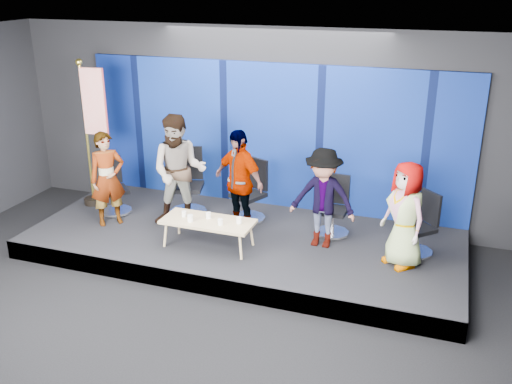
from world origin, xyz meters
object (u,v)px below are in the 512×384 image
panelist_d (323,198)px  chair_d (334,215)px  panelist_e (405,215)px  panelist_c (238,181)px  mug_b (190,218)px  panelist_a (108,179)px  mug_e (239,220)px  mug_a (184,214)px  chair_a (114,195)px  chair_b (188,192)px  flag_stand (93,131)px  panelist_b (179,171)px  chair_e (419,234)px  coffee_table (208,222)px  chair_c (250,200)px  mug_d (220,222)px  mug_c (208,215)px

panelist_d → chair_d: bearing=82.3°
panelist_e → chair_d: bearing=-167.7°
panelist_c → mug_b: 1.04m
panelist_a → mug_e: (2.44, -0.22, -0.31)m
mug_a → panelist_a: bearing=170.4°
chair_a → panelist_c: bearing=-46.5°
chair_b → panelist_c: bearing=-36.2°
mug_a → mug_b: bearing=-38.7°
mug_e → flag_stand: bearing=164.0°
chair_b → panelist_d: (2.54, -0.51, 0.41)m
chair_d → panelist_b: bearing=-166.7°
panelist_b → flag_stand: 1.91m
chair_e → chair_d: bearing=-147.0°
chair_a → flag_stand: flag_stand is taller
chair_d → mug_b: chair_d is taller
coffee_table → mug_b: bearing=-151.9°
chair_e → mug_e: 2.74m
panelist_b → mug_b: (0.54, -0.76, -0.46)m
panelist_b → flag_stand: bearing=154.5°
panelist_b → panelist_e: (3.70, -0.25, -0.16)m
panelist_e → mug_a: (-3.33, -0.37, -0.30)m
chair_c → mug_d: (-0.01, -1.31, 0.14)m
chair_e → mug_a: 3.63m
panelist_a → mug_e: panelist_a is taller
panelist_a → coffee_table: panelist_a is taller
panelist_d → mug_a: bearing=-161.1°
panelist_e → chair_c: bearing=-153.0°
panelist_c → mug_d: (0.01, -0.81, -0.38)m
mug_d → mug_c: bearing=148.2°
panelist_b → chair_d: 2.65m
chair_c → chair_e: size_ratio=1.10×
mug_b → panelist_c: bearing=60.6°
chair_a → mug_e: (2.65, -0.68, 0.17)m
chair_a → panelist_b: 1.51m
mug_d → mug_e: mug_e is taller
panelist_b → mug_d: size_ratio=20.54×
panelist_a → mug_e: size_ratio=15.81×
chair_b → panelist_d: 2.63m
panelist_b → chair_b: bearing=85.6°
chair_d → coffee_table: 2.08m
chair_c → chair_e: bearing=16.0°
mug_b → mug_c: mug_b is taller
panelist_d → mug_c: 1.79m
chair_a → coffee_table: (2.15, -0.72, 0.08)m
chair_a → mug_e: 2.74m
panelist_a → mug_d: (2.19, -0.37, -0.32)m
chair_b → panelist_d: size_ratio=0.74×
mug_e → mug_c: bearing=177.4°
mug_e → flag_stand: flag_stand is taller
chair_d → mug_d: chair_d is taller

